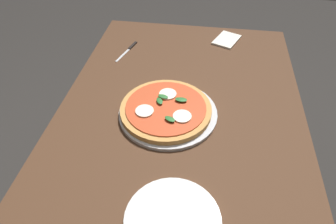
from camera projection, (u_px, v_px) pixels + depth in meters
name	position (u px, v px, depth m)	size (l,w,h in m)	color
dining_table	(175.00, 161.00, 0.99)	(1.49, 0.82, 0.72)	#4C301E
serving_tray	(168.00, 113.00, 1.00)	(0.32, 0.32, 0.01)	silver
pizza	(166.00, 109.00, 0.99)	(0.30, 0.30, 0.03)	tan
plate_white	(173.00, 220.00, 0.73)	(0.23, 0.23, 0.01)	white
napkin	(227.00, 40.00, 1.36)	(0.13, 0.09, 0.01)	white
knife	(129.00, 49.00, 1.30)	(0.16, 0.06, 0.01)	black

